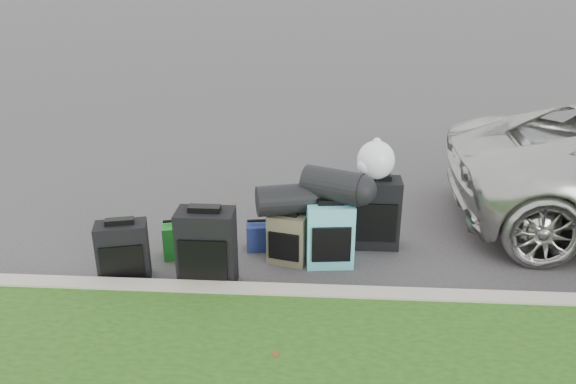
# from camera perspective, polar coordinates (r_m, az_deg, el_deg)

# --- Properties ---
(ground) EXTENTS (120.00, 120.00, 0.00)m
(ground) POSITION_cam_1_polar(r_m,az_deg,el_deg) (5.77, 0.87, -5.84)
(ground) COLOR #383535
(ground) RESTS_ON ground
(curb) EXTENTS (120.00, 0.18, 0.15)m
(curb) POSITION_cam_1_polar(r_m,az_deg,el_deg) (4.87, 0.28, -10.54)
(curb) COLOR #9E937F
(curb) RESTS_ON ground
(suitcase_small_black) EXTENTS (0.50, 0.35, 0.57)m
(suitcase_small_black) POSITION_cam_1_polar(r_m,az_deg,el_deg) (5.33, -16.40, -5.89)
(suitcase_small_black) COLOR black
(suitcase_small_black) RESTS_ON ground
(suitcase_large_black_left) EXTENTS (0.51, 0.30, 0.73)m
(suitcase_large_black_left) POSITION_cam_1_polar(r_m,az_deg,el_deg) (5.05, -8.24, -5.73)
(suitcase_large_black_left) COLOR black
(suitcase_large_black_left) RESTS_ON ground
(suitcase_olive) EXTENTS (0.41, 0.31, 0.50)m
(suitcase_olive) POSITION_cam_1_polar(r_m,az_deg,el_deg) (5.43, -0.03, -4.76)
(suitcase_olive) COLOR #45412E
(suitcase_olive) RESTS_ON ground
(suitcase_teal) EXTENTS (0.47, 0.31, 0.63)m
(suitcase_teal) POSITION_cam_1_polar(r_m,az_deg,el_deg) (5.37, 4.27, -4.34)
(suitcase_teal) COLOR teal
(suitcase_teal) RESTS_ON ground
(suitcase_large_black_right) EXTENTS (0.49, 0.29, 0.73)m
(suitcase_large_black_right) POSITION_cam_1_polar(r_m,az_deg,el_deg) (5.77, 8.88, -2.11)
(suitcase_large_black_right) COLOR black
(suitcase_large_black_right) RESTS_ON ground
(tote_green) EXTENTS (0.35, 0.31, 0.34)m
(tote_green) POSITION_cam_1_polar(r_m,az_deg,el_deg) (5.69, -11.08, -4.79)
(tote_green) COLOR #1A7620
(tote_green) RESTS_ON ground
(tote_navy) EXTENTS (0.28, 0.24, 0.27)m
(tote_navy) POSITION_cam_1_polar(r_m,az_deg,el_deg) (5.73, -2.96, -4.52)
(tote_navy) COLOR navy
(tote_navy) RESTS_ON ground
(duffel_left) EXTENTS (0.60, 0.42, 0.29)m
(duffel_left) POSITION_cam_1_polar(r_m,az_deg,el_deg) (5.30, -0.27, -0.77)
(duffel_left) COLOR black
(duffel_left) RESTS_ON suitcase_olive
(duffel_right) EXTENTS (0.64, 0.51, 0.31)m
(duffel_right) POSITION_cam_1_polar(r_m,az_deg,el_deg) (5.26, 4.61, 0.71)
(duffel_right) COLOR black
(duffel_right) RESTS_ON suitcase_teal
(trash_bag) EXTENTS (0.37, 0.37, 0.37)m
(trash_bag) POSITION_cam_1_polar(r_m,az_deg,el_deg) (5.61, 8.92, 3.21)
(trash_bag) COLOR white
(trash_bag) RESTS_ON suitcase_large_black_right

